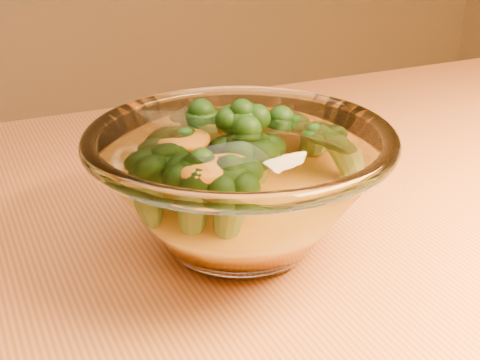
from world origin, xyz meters
name	(u,v)px	position (x,y,z in m)	size (l,w,h in m)	color
table	(323,323)	(0.00, 0.00, 0.65)	(1.20, 0.80, 0.75)	#B95D37
glass_bowl	(240,186)	(-0.08, 0.00, 0.81)	(0.24, 0.24, 0.11)	white
cheese_sauce	(240,212)	(-0.08, 0.00, 0.78)	(0.14, 0.14, 0.04)	orange
broccoli_heap	(231,158)	(-0.08, 0.02, 0.82)	(0.17, 0.16, 0.08)	black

